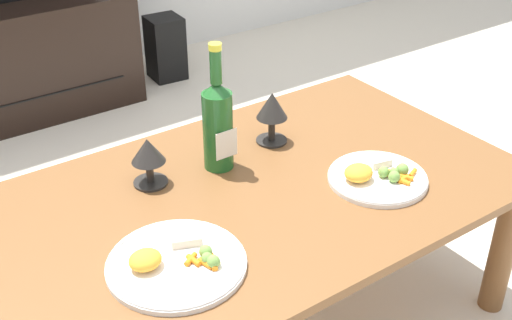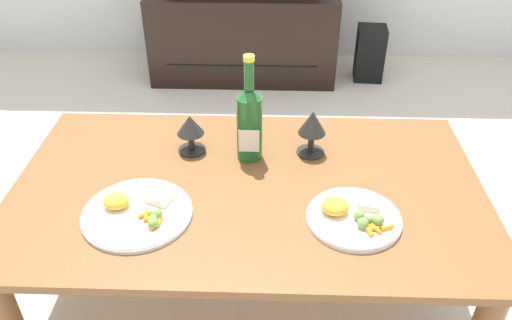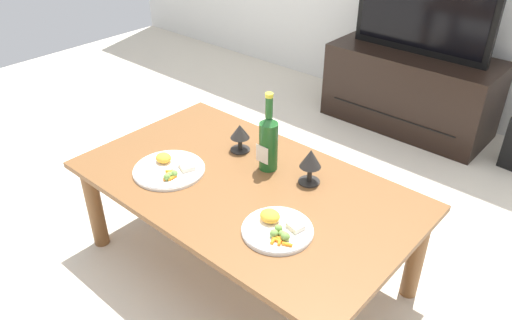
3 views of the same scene
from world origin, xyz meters
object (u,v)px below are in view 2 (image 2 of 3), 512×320
object	(u,v)px
goblet_right	(312,125)
dinner_plate_left	(137,212)
dining_table	(248,202)
tv_stand	(244,33)
floor_speaker	(370,53)
wine_bottle	(250,120)
dinner_plate_right	(353,216)
goblet_left	(190,128)

from	to	relation	value
goblet_right	dinner_plate_left	xyz separation A→B (m)	(-0.48, -0.32, -0.09)
dining_table	tv_stand	bearing A→B (deg)	93.54
floor_speaker	wine_bottle	size ratio (longest dim) A/B	0.93
wine_bottle	dinner_plate_right	distance (m)	0.42
wine_bottle	goblet_right	size ratio (longest dim) A/B	2.27
dinner_plate_left	floor_speaker	bearing A→B (deg)	62.95
goblet_right	dinner_plate_right	size ratio (longest dim) A/B	0.59
floor_speaker	goblet_right	xyz separation A→B (m)	(-0.44, -1.50, 0.40)
wine_bottle	dinner_plate_right	world-z (taller)	wine_bottle
goblet_left	dinner_plate_left	bearing A→B (deg)	-108.21
goblet_right	tv_stand	bearing A→B (deg)	100.91
floor_speaker	dinner_plate_right	xyz separation A→B (m)	(-0.35, -1.82, 0.31)
tv_stand	floor_speaker	bearing A→B (deg)	-3.81
tv_stand	dinner_plate_left	size ratio (longest dim) A/B	3.58
goblet_left	goblet_right	size ratio (longest dim) A/B	0.85
goblet_left	dinner_plate_right	size ratio (longest dim) A/B	0.50
wine_bottle	goblet_right	distance (m)	0.19
goblet_right	dinner_plate_right	world-z (taller)	goblet_right
goblet_left	dinner_plate_left	world-z (taller)	goblet_left
tv_stand	goblet_left	world-z (taller)	goblet_left
tv_stand	dinner_plate_left	world-z (taller)	tv_stand
tv_stand	goblet_left	distance (m)	1.57
tv_stand	dinner_plate_right	xyz separation A→B (m)	(0.39, -1.87, 0.21)
floor_speaker	wine_bottle	world-z (taller)	wine_bottle
goblet_left	tv_stand	bearing A→B (deg)	87.07
wine_bottle	dinner_plate_left	size ratio (longest dim) A/B	1.15
tv_stand	goblet_left	bearing A→B (deg)	-92.93
dining_table	dinner_plate_right	world-z (taller)	dinner_plate_right
goblet_left	dinner_plate_right	distance (m)	0.58
dining_table	tv_stand	size ratio (longest dim) A/B	1.29
goblet_right	dinner_plate_right	bearing A→B (deg)	-73.24
dining_table	goblet_left	distance (m)	0.30
goblet_left	dinner_plate_left	distance (m)	0.34
wine_bottle	goblet_left	xyz separation A→B (m)	(-0.19, 0.03, -0.05)
floor_speaker	wine_bottle	distance (m)	1.71
dinner_plate_left	dinner_plate_right	xyz separation A→B (m)	(0.58, -0.00, 0.00)
goblet_left	goblet_right	distance (m)	0.38
floor_speaker	goblet_left	size ratio (longest dim) A/B	2.48
goblet_right	dinner_plate_right	xyz separation A→B (m)	(0.10, -0.32, -0.09)
tv_stand	floor_speaker	world-z (taller)	tv_stand
dinner_plate_right	wine_bottle	bearing A→B (deg)	134.38
dining_table	wine_bottle	world-z (taller)	wine_bottle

